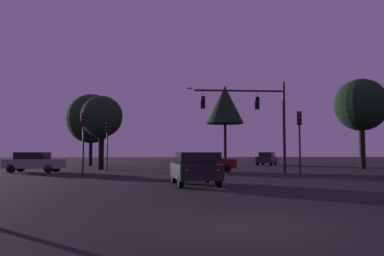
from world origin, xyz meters
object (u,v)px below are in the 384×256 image
at_px(tree_center_horizon, 102,117).
at_px(traffic_light_corner_right, 107,136).
at_px(car_crossing_left, 34,162).
at_px(tree_right_cluster, 91,119).
at_px(car_nearside_lane, 195,168).
at_px(tree_behind_sign, 225,105).
at_px(car_far_lane, 267,158).
at_px(tree_left_far, 361,105).
at_px(traffic_signal_mast_arm, 255,111).
at_px(traffic_light_median, 83,131).
at_px(traffic_light_corner_left, 299,130).
at_px(car_crossing_right, 207,162).

bearing_deg(tree_center_horizon, traffic_light_corner_right, -74.23).
distance_m(car_crossing_left, tree_right_cluster, 13.77).
distance_m(car_nearside_lane, tree_behind_sign, 22.07).
relative_size(car_far_lane, tree_right_cluster, 0.56).
bearing_deg(tree_left_far, tree_right_cluster, 160.66).
bearing_deg(car_nearside_lane, tree_left_far, 42.97).
bearing_deg(traffic_signal_mast_arm, traffic_light_median, -171.36).
xyz_separation_m(traffic_signal_mast_arm, car_crossing_left, (-16.39, 2.34, -3.76)).
height_order(car_far_lane, tree_behind_sign, tree_behind_sign).
bearing_deg(traffic_signal_mast_arm, car_crossing_left, 171.87).
bearing_deg(tree_behind_sign, traffic_signal_mast_arm, -88.25).
distance_m(traffic_light_corner_left, traffic_light_corner_right, 14.35).
bearing_deg(car_crossing_right, traffic_signal_mast_arm, -28.89).
bearing_deg(tree_right_cluster, traffic_signal_mast_arm, -46.03).
xyz_separation_m(traffic_light_corner_left, traffic_light_median, (-14.30, 0.51, -0.11)).
bearing_deg(traffic_light_corner_left, car_crossing_right, 144.29).
xyz_separation_m(tree_behind_sign, tree_left_far, (11.71, -5.43, -0.62)).
xyz_separation_m(traffic_signal_mast_arm, tree_center_horizon, (-12.13, 6.65, 0.07)).
xyz_separation_m(tree_left_far, tree_center_horizon, (-23.49, 0.54, -1.19)).
height_order(traffic_light_corner_left, car_crossing_right, traffic_light_corner_left).
bearing_deg(car_crossing_left, traffic_light_corner_right, 3.68).
xyz_separation_m(traffic_light_corner_left, car_far_lane, (2.83, 18.46, -2.22)).
relative_size(car_crossing_left, car_crossing_right, 1.00).
distance_m(traffic_light_corner_right, tree_right_cluster, 13.34).
xyz_separation_m(traffic_light_median, car_crossing_left, (-4.53, 4.15, -2.11)).
xyz_separation_m(traffic_signal_mast_arm, traffic_light_corner_left, (2.44, -2.31, -1.53)).
xyz_separation_m(car_far_lane, tree_left_far, (6.09, -10.03, 5.02)).
height_order(traffic_light_corner_left, tree_left_far, tree_left_far).
distance_m(car_nearside_lane, car_crossing_right, 11.24).
height_order(car_crossing_right, tree_center_horizon, tree_center_horizon).
height_order(tree_behind_sign, tree_right_cluster, tree_behind_sign).
xyz_separation_m(car_nearside_lane, tree_left_far, (16.49, 15.36, 5.02)).
bearing_deg(traffic_signal_mast_arm, tree_center_horizon, 151.26).
height_order(car_crossing_left, car_far_lane, same).
relative_size(tree_behind_sign, tree_left_far, 1.02).
bearing_deg(traffic_light_corner_right, car_crossing_left, -176.32).
bearing_deg(car_crossing_right, traffic_light_corner_left, -35.71).
bearing_deg(car_far_lane, tree_left_far, -58.74).
bearing_deg(car_crossing_right, car_far_lane, 58.88).
bearing_deg(tree_right_cluster, traffic_light_corner_right, -73.52).
bearing_deg(car_crossing_left, traffic_signal_mast_arm, -8.13).
distance_m(car_far_lane, tree_center_horizon, 20.19).
height_order(traffic_light_corner_left, tree_right_cluster, tree_right_cluster).
height_order(car_nearside_lane, tree_right_cluster, tree_right_cluster).
xyz_separation_m(car_nearside_lane, car_crossing_right, (1.77, 11.10, 0.00)).
distance_m(car_crossing_right, tree_behind_sign, 11.61).
xyz_separation_m(car_nearside_lane, car_crossing_left, (-11.26, 11.59, -0.00)).
relative_size(tree_left_far, tree_right_cluster, 1.03).
relative_size(traffic_signal_mast_arm, tree_left_far, 0.89).
bearing_deg(car_nearside_lane, tree_center_horizon, 113.76).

